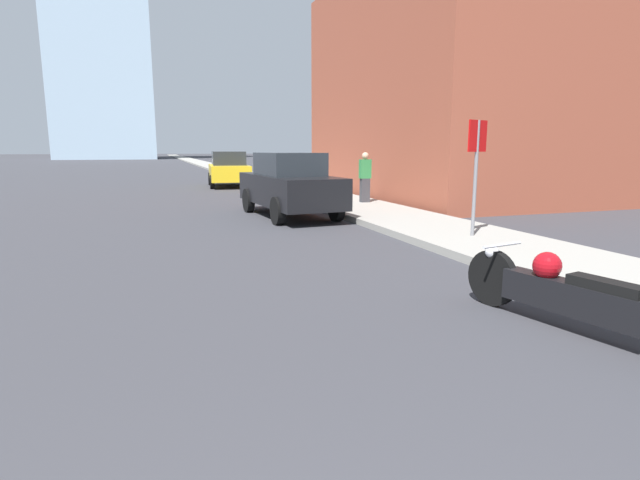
{
  "coord_description": "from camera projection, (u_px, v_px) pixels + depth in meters",
  "views": [
    {
      "loc": [
        -0.22,
        0.11,
        1.85
      ],
      "look_at": [
        1.77,
        6.04,
        0.71
      ],
      "focal_mm": 28.0,
      "sensor_mm": 36.0,
      "label": 1
    }
  ],
  "objects": [
    {
      "name": "parked_car_black",
      "position": [
        289.0,
        185.0,
        13.72
      ],
      "size": [
        2.06,
        4.55,
        1.75
      ],
      "rotation": [
        0.0,
        0.0,
        0.08
      ],
      "color": "black",
      "rests_on": "ground_plane"
    },
    {
      "name": "parked_car_yellow",
      "position": [
        229.0,
        169.0,
        24.75
      ],
      "size": [
        2.2,
        4.42,
        1.73
      ],
      "rotation": [
        0.0,
        0.0,
        -0.08
      ],
      "color": "gold",
      "rests_on": "ground_plane"
    },
    {
      "name": "brick_storefront",
      "position": [
        482.0,
        88.0,
        19.86
      ],
      "size": [
        10.43,
        11.98,
        8.47
      ],
      "color": "brown",
      "rests_on": "ground_plane"
    },
    {
      "name": "motorcycle",
      "position": [
        569.0,
        294.0,
        5.11
      ],
      "size": [
        0.82,
        2.65,
        0.78
      ],
      "rotation": [
        0.0,
        0.0,
        0.21
      ],
      "color": "black",
      "rests_on": "ground_plane"
    },
    {
      "name": "stop_sign",
      "position": [
        476.0,
        158.0,
        9.68
      ],
      "size": [
        0.57,
        0.26,
        2.25
      ],
      "color": "slate",
      "rests_on": "sidewalk"
    },
    {
      "name": "sidewalk",
      "position": [
        232.0,
        172.0,
        39.4
      ],
      "size": [
        2.48,
        240.0,
        0.15
      ],
      "color": "gray",
      "rests_on": "ground_plane"
    },
    {
      "name": "pedestrian",
      "position": [
        365.0,
        177.0,
        16.04
      ],
      "size": [
        0.36,
        0.22,
        1.6
      ],
      "color": "#38383D",
      "rests_on": "sidewalk"
    },
    {
      "name": "distant_tower",
      "position": [
        98.0,
        11.0,
        89.62
      ],
      "size": [
        17.06,
        17.06,
        52.58
      ],
      "color": "#9EB7CC",
      "rests_on": "ground_plane"
    }
  ]
}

